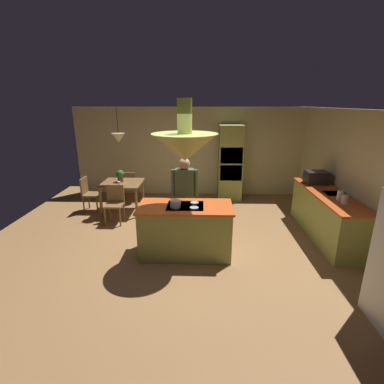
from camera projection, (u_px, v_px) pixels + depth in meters
ground at (186, 248)px, 5.46m from camera, size 8.16×8.16×0.00m
wall_back at (192, 152)px, 8.36m from camera, size 6.80×0.10×2.55m
wall_right at (359, 180)px, 5.36m from camera, size 0.10×7.20×2.55m
kitchen_island at (185, 230)px, 5.12m from camera, size 1.66×0.83×0.96m
counter_run_right at (326, 215)px, 5.80m from camera, size 0.73×2.46×0.94m
oven_tower at (230, 163)px, 8.01m from camera, size 0.66×0.62×2.09m
dining_table at (122, 186)px, 7.12m from camera, size 0.98×0.94×0.76m
person_at_island at (185, 193)px, 5.64m from camera, size 0.53×0.22×1.65m
range_hood at (185, 146)px, 4.67m from camera, size 1.10×1.10×1.00m
pendant_light_over_table at (118, 138)px, 6.76m from camera, size 0.32×0.32×0.82m
chair_facing_island at (115, 201)px, 6.51m from camera, size 0.40×0.40×0.87m
chair_by_back_wall at (129, 185)px, 7.83m from camera, size 0.40×0.40×0.87m
chair_at_corner at (89, 192)px, 7.19m from camera, size 0.40×0.40×0.87m
potted_plant_on_table at (120, 175)px, 7.11m from camera, size 0.20×0.20×0.30m
cup_on_table at (119, 183)px, 6.85m from camera, size 0.07×0.07×0.09m
canister_flour at (345, 199)px, 5.06m from camera, size 0.11×0.11×0.16m
canister_sugar at (340, 195)px, 5.23m from camera, size 0.11×0.11×0.19m
microwave_on_counter at (316, 177)px, 6.31m from camera, size 0.46×0.36×0.28m
cooking_pot_on_cooktop at (175, 204)px, 4.84m from camera, size 0.18×0.18×0.12m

